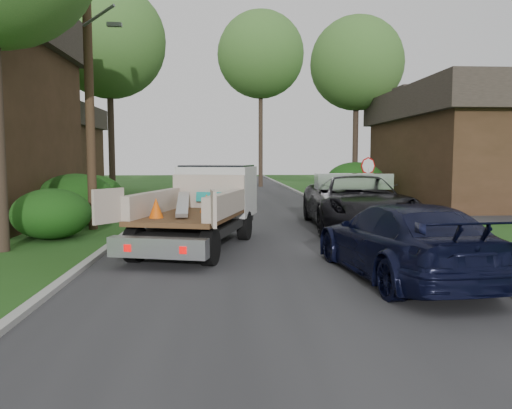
{
  "coord_description": "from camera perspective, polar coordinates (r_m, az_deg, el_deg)",
  "views": [
    {
      "loc": [
        -0.94,
        -12.28,
        2.44
      ],
      "look_at": [
        -0.14,
        0.97,
        1.2
      ],
      "focal_mm": 35.0,
      "sensor_mm": 36.0,
      "label": 1
    }
  ],
  "objects": [
    {
      "name": "ground",
      "position": [
        12.55,
        0.91,
        -5.87
      ],
      "size": [
        120.0,
        120.0,
        0.0
      ],
      "primitive_type": "plane",
      "color": "#204915",
      "rests_on": "ground"
    },
    {
      "name": "road",
      "position": [
        22.43,
        -1.03,
        -0.9
      ],
      "size": [
        8.0,
        90.0,
        0.02
      ],
      "primitive_type": "cube",
      "color": "#28282B",
      "rests_on": "ground"
    },
    {
      "name": "curb_left",
      "position": [
        22.63,
        -11.46,
        -0.81
      ],
      "size": [
        0.2,
        90.0,
        0.12
      ],
      "primitive_type": "cube",
      "color": "#9E9E99",
      "rests_on": "ground"
    },
    {
      "name": "curb_right",
      "position": [
        22.97,
        9.25,
        -0.68
      ],
      "size": [
        0.2,
        90.0,
        0.12
      ],
      "primitive_type": "cube",
      "color": "#9E9E99",
      "rests_on": "ground"
    },
    {
      "name": "stop_sign",
      "position": [
        22.16,
        12.66,
        3.49
      ],
      "size": [
        0.71,
        0.32,
        2.48
      ],
      "color": "slate",
      "rests_on": "ground"
    },
    {
      "name": "utility_pole",
      "position": [
        18.06,
        -18.52,
        13.77
      ],
      "size": [
        2.42,
        1.25,
        10.0
      ],
      "color": "#382619",
      "rests_on": "ground"
    },
    {
      "name": "house_left_far",
      "position": [
        36.51,
        -23.7,
        5.85
      ],
      "size": [
        7.56,
        7.56,
        6.0
      ],
      "color": "#382617",
      "rests_on": "ground"
    },
    {
      "name": "house_right",
      "position": [
        29.76,
        24.64,
        6.24
      ],
      "size": [
        9.72,
        12.96,
        6.2
      ],
      "rotation": [
        0.0,
        0.0,
        1.57
      ],
      "color": "#382617",
      "rests_on": "ground"
    },
    {
      "name": "hedge_left_a",
      "position": [
        16.25,
        -22.33,
        -0.98
      ],
      "size": [
        2.34,
        2.34,
        1.53
      ],
      "primitive_type": "ellipsoid",
      "color": "#0E400F",
      "rests_on": "ground"
    },
    {
      "name": "hedge_left_b",
      "position": [
        19.64,
        -19.88,
        0.62
      ],
      "size": [
        2.86,
        2.86,
        1.87
      ],
      "primitive_type": "ellipsoid",
      "color": "#0E400F",
      "rests_on": "ground"
    },
    {
      "name": "hedge_left_c",
      "position": [
        23.09,
        -18.15,
        1.12
      ],
      "size": [
        2.6,
        2.6,
        1.7
      ],
      "primitive_type": "ellipsoid",
      "color": "#0E400F",
      "rests_on": "ground"
    },
    {
      "name": "hedge_right_a",
      "position": [
        26.21,
        11.46,
        1.75
      ],
      "size": [
        2.6,
        2.6,
        1.7
      ],
      "primitive_type": "ellipsoid",
      "color": "#0E400F",
      "rests_on": "ground"
    },
    {
      "name": "hedge_right_b",
      "position": [
        29.27,
        11.29,
        2.62
      ],
      "size": [
        3.38,
        3.38,
        2.21
      ],
      "primitive_type": "ellipsoid",
      "color": "#0E400F",
      "rests_on": "ground"
    },
    {
      "name": "tree_left_far",
      "position": [
        30.71,
        -16.47,
        17.42
      ],
      "size": [
        6.4,
        6.4,
        12.2
      ],
      "color": "#2D2119",
      "rests_on": "ground"
    },
    {
      "name": "tree_right_far",
      "position": [
        33.91,
        11.44,
        15.49
      ],
      "size": [
        6.0,
        6.0,
        11.5
      ],
      "color": "#2D2119",
      "rests_on": "ground"
    },
    {
      "name": "tree_center_far",
      "position": [
        43.23,
        0.54,
        16.73
      ],
      "size": [
        7.2,
        7.2,
        14.6
      ],
      "color": "#2D2119",
      "rests_on": "ground"
    },
    {
      "name": "flatbed_truck",
      "position": [
        14.23,
        -5.61,
        0.36
      ],
      "size": [
        3.83,
        6.28,
        2.23
      ],
      "rotation": [
        0.0,
        0.0,
        -0.26
      ],
      "color": "black",
      "rests_on": "ground"
    },
    {
      "name": "black_pickup",
      "position": [
        17.43,
        11.41,
        0.26
      ],
      "size": [
        3.44,
        6.85,
        1.86
      ],
      "primitive_type": "imported",
      "rotation": [
        0.0,
        0.0,
        -0.05
      ],
      "color": "black",
      "rests_on": "ground"
    },
    {
      "name": "navy_suv",
      "position": [
        10.53,
        16.27,
        -3.98
      ],
      "size": [
        2.72,
        5.53,
        1.55
      ],
      "primitive_type": "imported",
      "rotation": [
        0.0,
        0.0,
        3.25
      ],
      "color": "black",
      "rests_on": "ground"
    }
  ]
}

